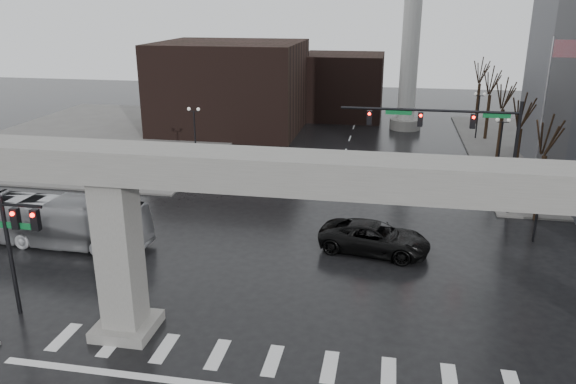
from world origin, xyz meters
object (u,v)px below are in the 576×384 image
Objects in this scene: signal_mast_arm at (460,131)px; far_car at (286,178)px; pickup_truck at (375,238)px; city_bus at (62,222)px.

signal_mast_arm is 14.24m from far_car.
pickup_truck is at bearing -62.57° from far_car.
signal_mast_arm is 1.85× the size of pickup_truck.
far_car is at bearing -36.86° from city_bus.
city_bus is (-18.85, -2.42, 0.61)m from pickup_truck.
signal_mast_arm is 2.95× the size of far_car.
city_bus is 2.66× the size of far_car.
signal_mast_arm is 1.11× the size of city_bus.
city_bus is at bearing 107.24° from pickup_truck.
pickup_truck reaches higher than far_car.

